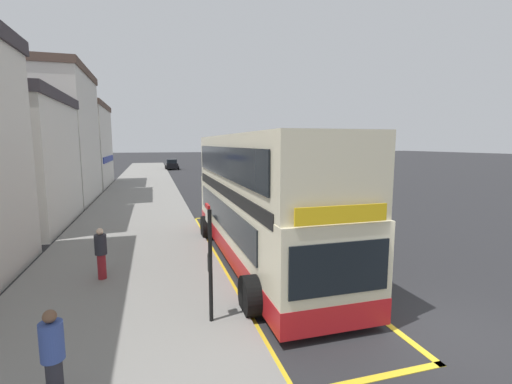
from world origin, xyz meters
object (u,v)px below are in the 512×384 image
Objects in this scene: parked_car_black_ahead at (172,164)px; pedestrian_further_back at (53,354)px; parked_car_black_distant at (228,166)px; double_decker_bus at (259,202)px; bus_stop_sign at (210,253)px; parked_car_navy_kerbside at (269,184)px; pedestrian_waiting_near_sign at (101,252)px.

pedestrian_further_back is (-4.42, -51.98, 0.17)m from parked_car_black_ahead.
parked_car_black_distant is 9.98m from parked_car_black_ahead.
double_decker_bus is 4.36× the size of bus_stop_sign.
parked_car_navy_kerbside is 2.74× the size of pedestrian_further_back.
bus_stop_sign is at bearing 36.34° from pedestrian_further_back.
double_decker_bus is 2.73× the size of parked_car_black_ahead.
bus_stop_sign is (-2.42, -4.25, -0.37)m from double_decker_bus.
bus_stop_sign is 44.82m from parked_car_black_distant.
double_decker_bus reaches higher than pedestrian_further_back.
double_decker_bus is at bearing 10.33° from pedestrian_waiting_near_sign.
pedestrian_waiting_near_sign is at bearing 129.13° from bus_stop_sign.
pedestrian_waiting_near_sign is (-12.24, -40.46, 0.17)m from parked_car_black_distant.
parked_car_black_distant is 1.00× the size of parked_car_navy_kerbside.
double_decker_bus is at bearing -108.65° from parked_car_navy_kerbside.
parked_car_black_ahead is at bearing 142.17° from parked_car_black_distant.
parked_car_black_distant is (9.54, 43.79, -0.89)m from bus_stop_sign.
pedestrian_waiting_near_sign is at bearing 90.07° from pedestrian_further_back.
parked_car_navy_kerbside is at bearing 70.33° from double_decker_bus.
double_decker_bus is 7.48× the size of pedestrian_waiting_near_sign.
pedestrian_further_back reaches higher than parked_car_black_ahead.
double_decker_bus is at bearing 60.36° from bus_stop_sign.
bus_stop_sign reaches higher than pedestrian_further_back.
double_decker_bus is 5.32m from pedestrian_waiting_near_sign.
double_decker_bus is 2.73× the size of parked_car_black_distant.
parked_car_black_distant is at bearing 79.79° from double_decker_bus.
pedestrian_further_back is at bearing -95.60° from parked_car_black_ahead.
pedestrian_waiting_near_sign is (-10.63, -16.34, 0.17)m from parked_car_navy_kerbside.
parked_car_navy_kerbside is (7.93, 19.66, -0.89)m from bus_stop_sign.
parked_car_black_distant is 42.28m from pedestrian_waiting_near_sign.
parked_car_navy_kerbside is 19.49m from pedestrian_waiting_near_sign.
parked_car_black_distant is 2.74× the size of pedestrian_further_back.
parked_car_black_distant and parked_car_navy_kerbside have the same top height.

